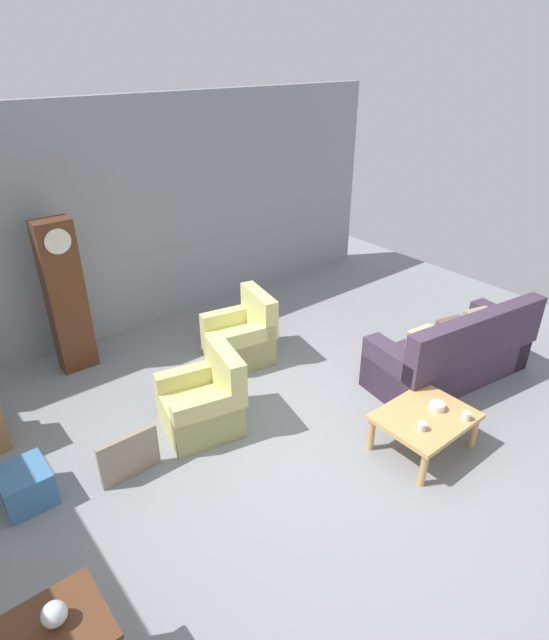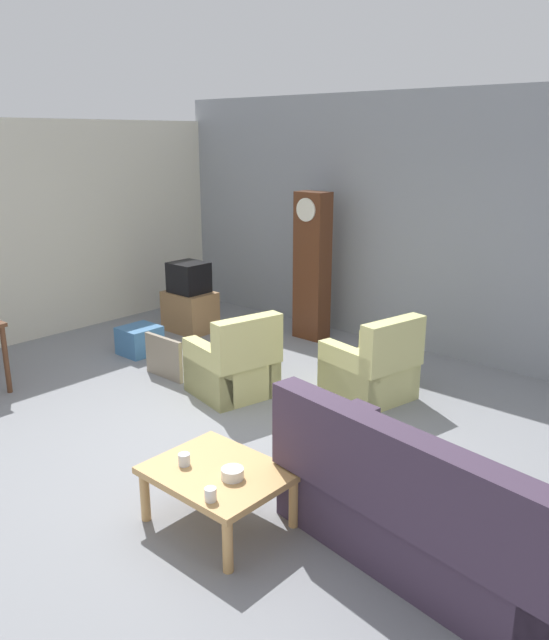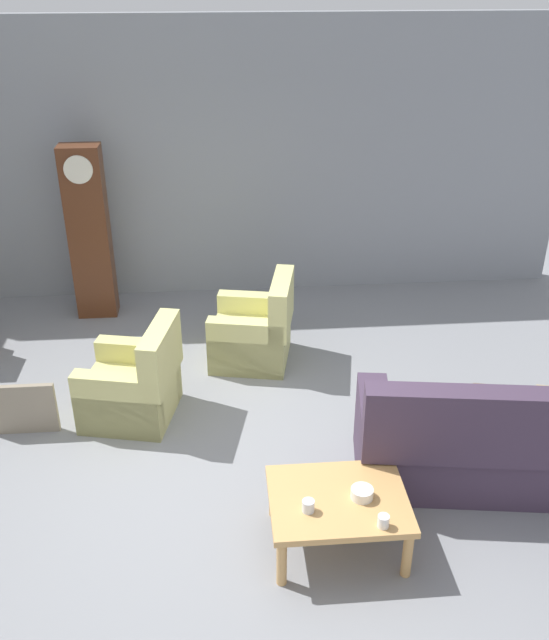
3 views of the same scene
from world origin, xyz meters
name	(u,v)px [view 2 (image 2 of 3)]	position (x,y,z in m)	size (l,w,h in m)	color
ground_plane	(223,447)	(0.00, 0.00, 0.00)	(10.40, 10.40, 0.00)	gray
garage_door_wall	(431,226)	(0.00, 3.60, 1.60)	(8.40, 0.16, 3.20)	gray
pegboard_wall_left	(19,234)	(-4.20, 0.40, 1.44)	(0.12, 6.40, 2.88)	silver
couch_floral	(426,516)	(2.12, -0.24, 0.36)	(2.20, 1.17, 1.04)	#423347
armchair_olive_near	(234,368)	(-0.77, 0.90, 0.31)	(0.94, 0.91, 0.92)	#CCC67A
armchair_olive_far	(372,371)	(0.38, 1.80, 0.31)	(0.92, 0.90, 0.92)	#D5D182
coffee_table_wood	(218,477)	(0.80, -0.81, 0.37)	(0.96, 0.76, 0.43)	tan
grandfather_clock	(312,266)	(-1.39, 3.01, 0.99)	(0.44, 0.30, 1.97)	#562D19
tv_stand_cabinet	(190,311)	(-2.87, 2.12, 0.28)	(0.68, 0.52, 0.56)	#997047
tv_crt	(189,277)	(-2.87, 2.12, 0.77)	(0.48, 0.44, 0.42)	black
framed_picture_leaning	(164,357)	(-1.73, 0.73, 0.24)	(0.60, 0.05, 0.48)	gray
storage_box_blue	(140,340)	(-2.60, 1.04, 0.18)	(0.43, 0.47, 0.35)	teal
cup_white_porcelain	(211,494)	(1.05, -1.10, 0.47)	(0.08, 0.08, 0.09)	white
cup_blue_rimmed	(184,459)	(0.57, -0.92, 0.47)	(0.08, 0.08, 0.09)	silver
bowl_white_stacked	(233,473)	(0.96, -0.82, 0.46)	(0.16, 0.16, 0.07)	white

